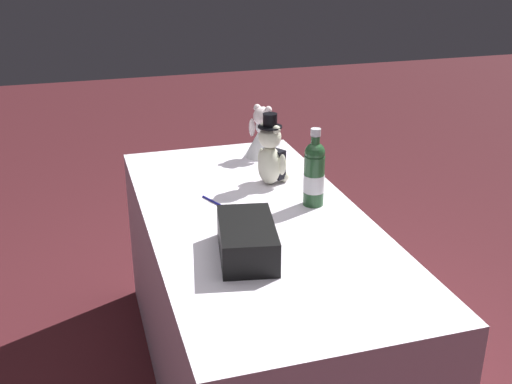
{
  "coord_description": "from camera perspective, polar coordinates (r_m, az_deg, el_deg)",
  "views": [
    {
      "loc": [
        -2.01,
        0.61,
        1.73
      ],
      "look_at": [
        0.0,
        0.0,
        0.85
      ],
      "focal_mm": 43.95,
      "sensor_mm": 36.0,
      "label": 1
    }
  ],
  "objects": [
    {
      "name": "gift_case_black",
      "position": [
        2.03,
        -0.83,
        -4.35
      ],
      "size": [
        0.35,
        0.23,
        0.11
      ],
      "color": "black",
      "rests_on": "reception_table"
    },
    {
      "name": "ground_plane",
      "position": [
        2.72,
        0.0,
        -16.82
      ],
      "size": [
        12.0,
        12.0,
        0.0
      ],
      "primitive_type": "plane",
      "color": "#47191E"
    },
    {
      "name": "signing_pen",
      "position": [
        2.44,
        -3.92,
        -0.87
      ],
      "size": [
        0.14,
        0.07,
        0.01
      ],
      "color": "navy",
      "rests_on": "reception_table"
    },
    {
      "name": "teddy_bear_groom",
      "position": [
        2.58,
        1.37,
        3.37
      ],
      "size": [
        0.14,
        0.14,
        0.3
      ],
      "color": "beige",
      "rests_on": "reception_table"
    },
    {
      "name": "champagne_bottle",
      "position": [
        2.38,
        5.32,
        1.73
      ],
      "size": [
        0.08,
        0.08,
        0.3
      ],
      "color": "#254F2B",
      "rests_on": "reception_table"
    },
    {
      "name": "reception_table",
      "position": [
        2.5,
        0.0,
        -10.14
      ],
      "size": [
        1.69,
        0.8,
        0.75
      ],
      "primitive_type": "cube",
      "color": "white",
      "rests_on": "ground_plane"
    },
    {
      "name": "teddy_bear_bride",
      "position": [
        2.93,
        0.76,
        5.38
      ],
      "size": [
        0.2,
        0.21,
        0.24
      ],
      "color": "white",
      "rests_on": "reception_table"
    }
  ]
}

